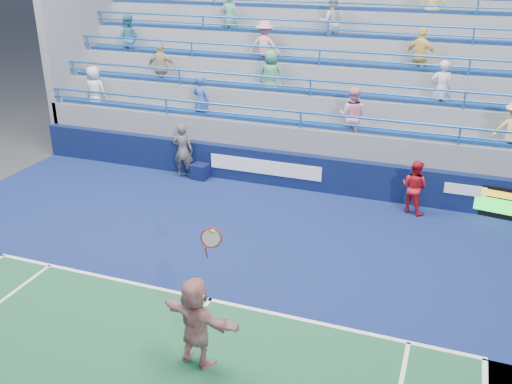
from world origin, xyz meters
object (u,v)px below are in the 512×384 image
at_px(judge_chair, 201,170).
at_px(tennis_player, 196,322).
at_px(serve_speed_board, 495,202).
at_px(ball_girl, 414,187).
at_px(line_judge, 183,151).

bearing_deg(judge_chair, tennis_player, -65.15).
bearing_deg(serve_speed_board, ball_girl, -168.04).
bearing_deg(judge_chair, serve_speed_board, 1.23).
relative_size(judge_chair, ball_girl, 0.57).
distance_m(judge_chair, tennis_player, 8.83).
bearing_deg(ball_girl, serve_speed_board, -143.38).
bearing_deg(line_judge, ball_girl, 168.52).
xyz_separation_m(judge_chair, ball_girl, (6.64, -0.27, 0.49)).
height_order(tennis_player, line_judge, tennis_player).
distance_m(serve_speed_board, ball_girl, 2.22).
bearing_deg(ball_girl, judge_chair, 22.37).
bearing_deg(ball_girl, tennis_player, 93.86).
bearing_deg(serve_speed_board, judge_chair, -178.77).
relative_size(line_judge, ball_girl, 1.16).
distance_m(judge_chair, ball_girl, 6.66).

